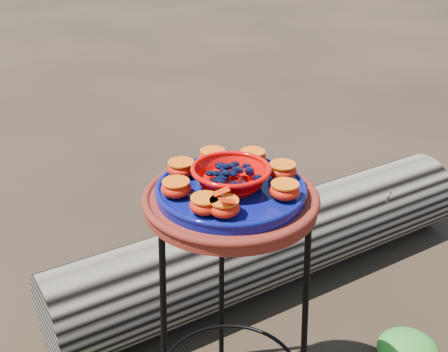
{
  "coord_description": "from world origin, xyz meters",
  "views": [
    {
      "loc": [
        -0.15,
        -1.17,
        1.38
      ],
      "look_at": [
        -0.02,
        0.0,
        0.79
      ],
      "focal_mm": 45.0,
      "sensor_mm": 36.0,
      "label": 1
    }
  ],
  "objects": [
    {
      "name": "orange_half_5",
      "position": [
        -0.11,
        0.07,
        0.78
      ],
      "size": [
        0.07,
        0.07,
        0.04
      ],
      "primitive_type": "ellipsoid",
      "color": "#AB0D00",
      "rests_on": "cobalt_plate"
    },
    {
      "name": "orange_half_0",
      "position": [
        -0.03,
        -0.13,
        0.78
      ],
      "size": [
        0.07,
        0.07,
        0.04
      ],
      "primitive_type": "ellipsoid",
      "color": "#AB0D00",
      "rests_on": "cobalt_plate"
    },
    {
      "name": "cobalt_plate",
      "position": [
        0.0,
        0.0,
        0.75
      ],
      "size": [
        0.36,
        0.36,
        0.02
      ],
      "primitive_type": "cylinder",
      "color": "#030042",
      "rests_on": "terracotta_saucer"
    },
    {
      "name": "orange_half_6",
      "position": [
        -0.13,
        -0.03,
        0.78
      ],
      "size": [
        0.07,
        0.07,
        0.04
      ],
      "primitive_type": "ellipsoid",
      "color": "#AB0D00",
      "rests_on": "cobalt_plate"
    },
    {
      "name": "foliage_back",
      "position": [
        -0.1,
        0.61,
        0.09
      ],
      "size": [
        0.35,
        0.35,
        0.17
      ],
      "primitive_type": "ellipsoid",
      "color": "#207224",
      "rests_on": "ground"
    },
    {
      "name": "driftwood_log",
      "position": [
        0.24,
        0.62,
        0.16
      ],
      "size": [
        1.78,
        1.15,
        0.33
      ],
      "primitive_type": null,
      "rotation": [
        0.0,
        0.0,
        0.44
      ],
      "color": "black",
      "rests_on": "ground"
    },
    {
      "name": "orange_half_7",
      "position": [
        -0.07,
        -0.11,
        0.78
      ],
      "size": [
        0.07,
        0.07,
        0.04
      ],
      "primitive_type": "ellipsoid",
      "color": "#AB0D00",
      "rests_on": "cobalt_plate"
    },
    {
      "name": "orange_half_1",
      "position": [
        0.11,
        -0.07,
        0.78
      ],
      "size": [
        0.07,
        0.07,
        0.04
      ],
      "primitive_type": "ellipsoid",
      "color": "#AB0D00",
      "rests_on": "cobalt_plate"
    },
    {
      "name": "orange_half_2",
      "position": [
        0.13,
        0.03,
        0.78
      ],
      "size": [
        0.07,
        0.07,
        0.04
      ],
      "primitive_type": "ellipsoid",
      "color": "#AB0D00",
      "rests_on": "cobalt_plate"
    },
    {
      "name": "orange_half_4",
      "position": [
        -0.03,
        0.13,
        0.78
      ],
      "size": [
        0.07,
        0.07,
        0.04
      ],
      "primitive_type": "ellipsoid",
      "color": "#AB0D00",
      "rests_on": "cobalt_plate"
    },
    {
      "name": "red_bowl",
      "position": [
        0.0,
        0.0,
        0.78
      ],
      "size": [
        0.18,
        0.18,
        0.05
      ],
      "primitive_type": null,
      "color": "#C40402",
      "rests_on": "cobalt_plate"
    },
    {
      "name": "terracotta_saucer",
      "position": [
        0.0,
        0.0,
        0.72
      ],
      "size": [
        0.42,
        0.42,
        0.03
      ],
      "primitive_type": "cylinder",
      "color": "#521F14",
      "rests_on": "plant_stand"
    },
    {
      "name": "glass_gems",
      "position": [
        0.0,
        0.0,
        0.82
      ],
      "size": [
        0.14,
        0.14,
        0.02
      ],
      "primitive_type": null,
      "color": "black",
      "rests_on": "red_bowl"
    },
    {
      "name": "foliage_right",
      "position": [
        0.6,
        0.13,
        0.05
      ],
      "size": [
        0.2,
        0.2,
        0.1
      ],
      "primitive_type": "ellipsoid",
      "color": "#207224",
      "rests_on": "ground"
    },
    {
      "name": "plant_stand",
      "position": [
        0.0,
        0.0,
        0.35
      ],
      "size": [
        0.44,
        0.44,
        0.7
      ],
      "primitive_type": null,
      "color": "black",
      "rests_on": "ground"
    },
    {
      "name": "butterfly",
      "position": [
        -0.03,
        -0.13,
        0.8
      ],
      "size": [
        0.08,
        0.06,
        0.01
      ],
      "primitive_type": null,
      "rotation": [
        0.0,
        0.0,
        0.17
      ],
      "color": "#BA1F00",
      "rests_on": "orange_half_0"
    },
    {
      "name": "orange_half_3",
      "position": [
        0.07,
        0.11,
        0.78
      ],
      "size": [
        0.07,
        0.07,
        0.04
      ],
      "primitive_type": "ellipsoid",
      "color": "#AB0D00",
      "rests_on": "cobalt_plate"
    }
  ]
}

